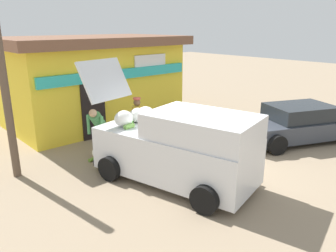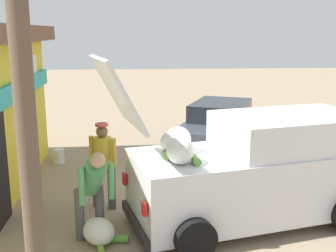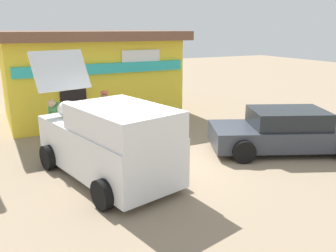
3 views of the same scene
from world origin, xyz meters
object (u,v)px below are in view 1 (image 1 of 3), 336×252
delivery_van (179,147)px  parked_sedan (299,124)px  unloaded_banana_pile (101,152)px  storefront_bar (93,79)px  vendor_standing (137,119)px  customer_bending (100,127)px  paint_bucket (174,117)px

delivery_van → parked_sedan: delivery_van is taller
parked_sedan → unloaded_banana_pile: size_ratio=5.57×
storefront_bar → parked_sedan: (4.03, -6.83, -1.17)m
delivery_van → vendor_standing: 2.83m
storefront_bar → customer_bending: bearing=-117.6°
delivery_van → paint_bucket: size_ratio=13.27×
delivery_van → unloaded_banana_pile: size_ratio=5.77×
storefront_bar → paint_bucket: bearing=-44.1°
parked_sedan → vendor_standing: vendor_standing is taller
storefront_bar → unloaded_banana_pile: size_ratio=8.35×
storefront_bar → parked_sedan: 8.02m
customer_bending → paint_bucket: 4.51m
delivery_van → customer_bending: size_ratio=3.15×
storefront_bar → unloaded_banana_pile: bearing=-117.7°
delivery_van → vendor_standing: delivery_van is taller
storefront_bar → paint_bucket: 3.66m
delivery_van → customer_bending: 2.86m
vendor_standing → customer_bending: vendor_standing is taller
delivery_van → vendor_standing: size_ratio=2.97×
customer_bending → unloaded_banana_pile: size_ratio=1.83×
parked_sedan → vendor_standing: size_ratio=2.86×
customer_bending → storefront_bar: bearing=62.4°
delivery_van → unloaded_banana_pile: (-0.65, 2.71, -0.77)m
storefront_bar → customer_bending: size_ratio=4.56×
unloaded_banana_pile → paint_bucket: 4.52m
parked_sedan → paint_bucket: bearing=110.1°
storefront_bar → vendor_standing: 3.79m
delivery_van → paint_bucket: 5.54m
customer_bending → parked_sedan: bearing=-28.7°
parked_sedan → paint_bucket: 4.84m
vendor_standing → customer_bending: size_ratio=1.06×
vendor_standing → storefront_bar: bearing=81.8°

